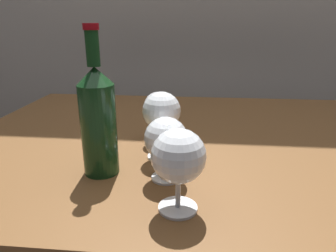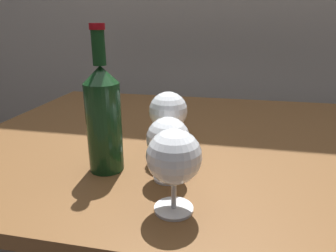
{
  "view_description": "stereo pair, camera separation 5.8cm",
  "coord_description": "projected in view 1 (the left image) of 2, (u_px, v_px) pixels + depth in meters",
  "views": [
    {
      "loc": [
        -0.0,
        -0.8,
        1.06
      ],
      "look_at": [
        -0.06,
        -0.25,
        0.87
      ],
      "focal_mm": 32.37,
      "sensor_mm": 36.0,
      "label": 1
    },
    {
      "loc": [
        0.05,
        -0.79,
        1.06
      ],
      "look_at": [
        -0.06,
        -0.25,
        0.87
      ],
      "focal_mm": 32.37,
      "sensor_mm": 36.0,
      "label": 2
    }
  ],
  "objects": [
    {
      "name": "dining_table",
      "position": [
        196.0,
        165.0,
        0.88
      ],
      "size": [
        1.3,
        0.93,
        0.76
      ],
      "color": "brown",
      "rests_on": "ground_plane"
    },
    {
      "name": "wine_glass_chardonnay",
      "position": [
        181.0,
        157.0,
        0.49
      ],
      "size": [
        0.09,
        0.09,
        0.15
      ],
      "color": "white",
      "rests_on": "dining_table"
    },
    {
      "name": "wine_glass_cabernet",
      "position": [
        168.0,
        140.0,
        0.59
      ],
      "size": [
        0.09,
        0.09,
        0.13
      ],
      "color": "white",
      "rests_on": "dining_table"
    },
    {
      "name": "wine_glass_amber",
      "position": [
        163.0,
        112.0,
        0.68
      ],
      "size": [
        0.09,
        0.09,
        0.16
      ],
      "color": "white",
      "rests_on": "dining_table"
    },
    {
      "name": "wine_glass_pinot",
      "position": [
        160.0,
        108.0,
        0.78
      ],
      "size": [
        0.07,
        0.07,
        0.14
      ],
      "color": "white",
      "rests_on": "dining_table"
    },
    {
      "name": "wine_bottle",
      "position": [
        100.0,
        119.0,
        0.61
      ],
      "size": [
        0.07,
        0.07,
        0.3
      ],
      "color": "#143819",
      "rests_on": "dining_table"
    }
  ]
}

